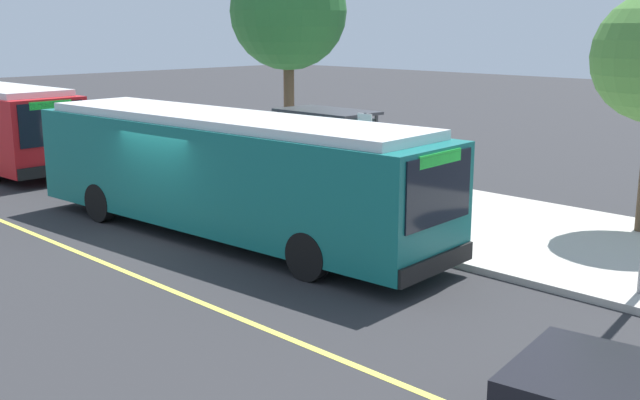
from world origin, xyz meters
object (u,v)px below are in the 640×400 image
transit_bus_main (226,170)px  waiting_bench (325,178)px  route_sign_post (365,154)px  pedestrian_commuter (329,173)px

transit_bus_main → waiting_bench: 4.77m
waiting_bench → route_sign_post: size_ratio=0.57×
waiting_bench → pedestrian_commuter: size_ratio=0.95×
transit_bus_main → route_sign_post: 3.34m
route_sign_post → waiting_bench: bearing=149.1°
waiting_bench → pedestrian_commuter: pedestrian_commuter is taller
waiting_bench → transit_bus_main: bearing=-75.8°
transit_bus_main → waiting_bench: transit_bus_main is taller
waiting_bench → pedestrian_commuter: 1.76m
transit_bus_main → waiting_bench: (-1.15, 4.52, -0.98)m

